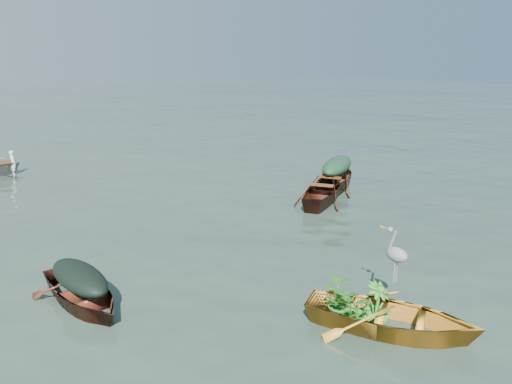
% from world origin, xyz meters
% --- Properties ---
extents(ground, '(140.00, 140.00, 0.00)m').
position_xyz_m(ground, '(0.00, 0.00, 0.00)').
color(ground, '#2E4035').
rests_on(ground, ground).
extents(yellow_dinghy, '(2.86, 3.57, 0.89)m').
position_xyz_m(yellow_dinghy, '(-1.82, -3.29, 0.00)').
color(yellow_dinghy, orange).
rests_on(yellow_dinghy, ground).
extents(dark_covered_boat, '(1.37, 3.21, 0.75)m').
position_xyz_m(dark_covered_boat, '(-5.28, 0.53, 0.00)').
color(dark_covered_boat, '#541E13').
rests_on(dark_covered_boat, ground).
extents(green_tarp_boat, '(4.49, 3.36, 1.03)m').
position_xyz_m(green_tarp_boat, '(3.92, 3.23, 0.00)').
color(green_tarp_boat, '#542813').
rests_on(green_tarp_boat, ground).
extents(open_wooden_boat, '(4.28, 3.26, 0.97)m').
position_xyz_m(open_wooden_boat, '(2.63, 2.50, 0.00)').
color(open_wooden_boat, '#502114').
rests_on(open_wooden_boat, ground).
extents(dark_tarp_cover, '(0.75, 1.76, 0.40)m').
position_xyz_m(dark_tarp_cover, '(-5.28, 0.53, 0.57)').
color(dark_tarp_cover, black).
rests_on(dark_tarp_cover, dark_covered_boat).
extents(green_tarp_cover, '(2.47, 1.85, 0.52)m').
position_xyz_m(green_tarp_cover, '(3.92, 3.23, 0.77)').
color(green_tarp_cover, '#173A25').
rests_on(green_tarp_cover, green_tarp_boat).
extents(thwart_benches, '(2.21, 1.74, 0.04)m').
position_xyz_m(thwart_benches, '(2.63, 2.50, 0.50)').
color(thwart_benches, '#522E13').
rests_on(thwart_benches, open_wooden_boat).
extents(heron, '(0.44, 0.49, 0.92)m').
position_xyz_m(heron, '(-1.37, -2.98, 0.91)').
color(heron, gray).
rests_on(heron, yellow_dinghy).
extents(dinghy_weeds, '(1.05, 1.13, 0.60)m').
position_xyz_m(dinghy_weeds, '(-2.07, -2.80, 0.75)').
color(dinghy_weeds, '#36761F').
rests_on(dinghy_weeds, yellow_dinghy).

